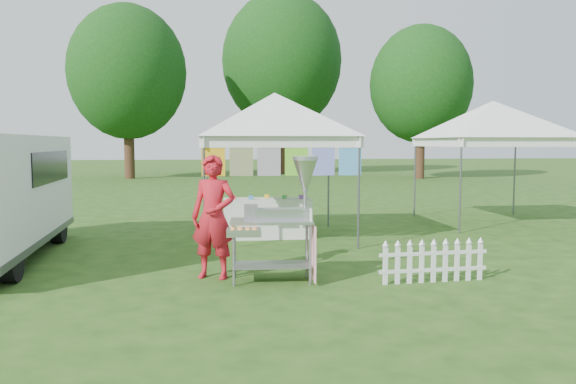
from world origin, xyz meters
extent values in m
plane|color=#224614|center=(0.00, 0.00, 0.00)|extent=(120.00, 120.00, 0.00)
cylinder|color=#59595E|center=(-1.42, 2.08, 1.05)|extent=(0.04, 0.04, 2.10)
cylinder|color=#59595E|center=(1.42, 2.08, 1.05)|extent=(0.04, 0.04, 2.10)
cylinder|color=#59595E|center=(-1.42, 4.92, 1.05)|extent=(0.04, 0.04, 2.10)
cylinder|color=#59595E|center=(1.42, 4.92, 1.05)|extent=(0.04, 0.04, 2.10)
cube|color=white|center=(0.00, 2.08, 2.00)|extent=(3.00, 0.03, 0.22)
cube|color=white|center=(0.00, 4.92, 2.00)|extent=(3.00, 0.03, 0.22)
pyramid|color=white|center=(0.00, 3.50, 3.00)|extent=(4.24, 4.24, 0.90)
cylinder|color=#59595E|center=(0.00, 2.08, 2.08)|extent=(3.00, 0.03, 0.03)
cube|color=orange|center=(-1.25, 2.08, 1.73)|extent=(0.42, 0.01, 0.70)
cube|color=yellow|center=(-0.75, 2.08, 1.73)|extent=(0.42, 0.01, 0.70)
cube|color=#36CCCA|center=(-0.25, 2.08, 1.73)|extent=(0.42, 0.01, 0.70)
cube|color=#18941F|center=(0.25, 2.08, 1.73)|extent=(0.42, 0.01, 0.70)
cube|color=#B31AB9|center=(0.75, 2.08, 1.73)|extent=(0.42, 0.01, 0.70)
cube|color=blue|center=(1.25, 2.08, 1.73)|extent=(0.42, 0.01, 0.70)
cylinder|color=#59595E|center=(4.08, 3.58, 1.05)|extent=(0.04, 0.04, 2.10)
cylinder|color=#59595E|center=(4.08, 6.42, 1.05)|extent=(0.04, 0.04, 2.10)
cylinder|color=#59595E|center=(6.92, 6.42, 1.05)|extent=(0.04, 0.04, 2.10)
cube|color=white|center=(5.50, 3.58, 2.00)|extent=(3.00, 0.03, 0.22)
cube|color=white|center=(5.50, 6.42, 2.00)|extent=(3.00, 0.03, 0.22)
pyramid|color=white|center=(5.50, 5.00, 3.00)|extent=(4.24, 4.24, 0.90)
cylinder|color=#59595E|center=(5.50, 3.58, 2.08)|extent=(3.00, 0.03, 0.03)
cylinder|color=#3E2816|center=(-6.00, 24.00, 1.98)|extent=(0.56, 0.56, 3.96)
ellipsoid|color=#1B5216|center=(-6.00, 24.00, 5.85)|extent=(6.40, 6.40, 7.36)
cylinder|color=#3E2816|center=(3.00, 28.00, 2.42)|extent=(0.56, 0.56, 4.84)
ellipsoid|color=#1B5216|center=(3.00, 28.00, 7.15)|extent=(7.60, 7.60, 8.74)
cylinder|color=#3E2816|center=(10.00, 22.00, 1.76)|extent=(0.56, 0.56, 3.52)
ellipsoid|color=#1B5216|center=(10.00, 22.00, 5.20)|extent=(5.60, 5.60, 6.44)
cylinder|color=gray|center=(-0.97, -0.40, 0.43)|extent=(0.04, 0.04, 0.87)
cylinder|color=gray|center=(0.09, -0.46, 0.43)|extent=(0.04, 0.04, 0.87)
cylinder|color=gray|center=(-0.94, 0.08, 0.43)|extent=(0.04, 0.04, 0.87)
cylinder|color=gray|center=(0.11, 0.02, 0.43)|extent=(0.04, 0.04, 0.87)
cube|color=gray|center=(-0.43, -0.19, 0.24)|extent=(1.13, 0.61, 0.01)
cube|color=#B7B7BC|center=(-0.43, -0.19, 0.87)|extent=(1.19, 0.64, 0.04)
cube|color=#B7B7BC|center=(-0.25, -0.15, 0.96)|extent=(0.83, 0.29, 0.14)
cube|color=gray|center=(-0.72, -0.13, 0.99)|extent=(0.20, 0.22, 0.21)
cylinder|color=gray|center=(0.06, -0.17, 1.30)|extent=(0.05, 0.05, 0.87)
cone|color=#B7B7BC|center=(0.06, -0.17, 1.55)|extent=(0.37, 0.37, 0.39)
cylinder|color=#B7B7BC|center=(0.06, -0.17, 1.76)|extent=(0.39, 0.39, 0.06)
cube|color=#B7B7BC|center=(-0.83, -0.54, 0.77)|extent=(0.48, 0.32, 0.10)
cube|color=pink|center=(0.16, -0.22, 0.43)|extent=(0.06, 0.72, 0.78)
cube|color=white|center=(0.09, -0.49, 0.99)|extent=(0.02, 0.14, 0.17)
imported|color=red|center=(-1.25, 0.13, 0.90)|extent=(0.76, 0.62, 1.81)
cube|color=silver|center=(-5.22, 3.90, 0.80)|extent=(1.94, 0.82, 0.90)
cube|color=black|center=(-4.12, 2.42, 1.55)|extent=(0.20, 2.74, 0.55)
cube|color=black|center=(-5.25, 4.27, 1.55)|extent=(1.70, 0.14, 0.55)
cylinder|color=black|center=(-4.10, 0.22, 0.34)|extent=(0.26, 0.69, 0.68)
cylinder|color=black|center=(-4.31, 3.41, 0.34)|extent=(0.26, 0.69, 0.68)
cube|color=silver|center=(1.13, -0.58, 0.28)|extent=(0.07, 0.02, 0.56)
cube|color=silver|center=(1.31, -0.57, 0.28)|extent=(0.07, 0.02, 0.56)
cube|color=silver|center=(1.49, -0.56, 0.28)|extent=(0.07, 0.02, 0.56)
cube|color=silver|center=(1.67, -0.55, 0.28)|extent=(0.07, 0.02, 0.56)
cube|color=silver|center=(1.85, -0.53, 0.28)|extent=(0.07, 0.02, 0.56)
cube|color=silver|center=(2.02, -0.52, 0.28)|extent=(0.07, 0.02, 0.56)
cube|color=silver|center=(2.20, -0.51, 0.28)|extent=(0.07, 0.02, 0.56)
cube|color=silver|center=(2.38, -0.50, 0.28)|extent=(0.07, 0.02, 0.56)
cube|color=silver|center=(2.56, -0.49, 0.28)|extent=(0.07, 0.02, 0.56)
cube|color=silver|center=(1.85, -0.53, 0.18)|extent=(1.62, 0.13, 0.05)
cube|color=silver|center=(1.85, -0.53, 0.42)|extent=(1.62, 0.13, 0.05)
cube|color=white|center=(-0.15, 3.55, 0.41)|extent=(1.80, 0.70, 0.82)
camera|label=1|loc=(-1.19, -8.04, 1.97)|focal=35.00mm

